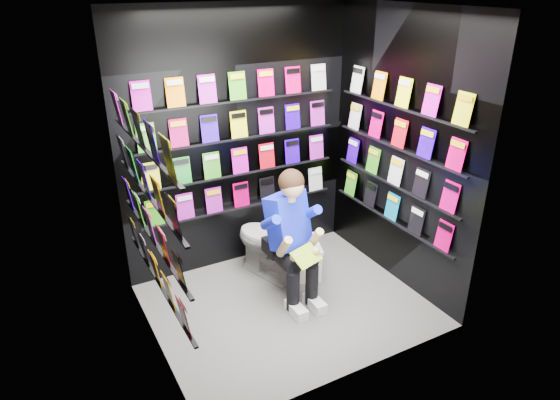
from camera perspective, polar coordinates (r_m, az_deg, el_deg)
floor at (r=4.75m, az=0.81°, el=-11.89°), size 2.40×2.40×0.00m
ceiling at (r=3.84m, az=1.05°, el=21.26°), size 2.40×2.40×0.00m
wall_back at (r=4.96m, az=-4.80°, el=6.57°), size 2.40×0.04×2.60m
wall_front at (r=3.36m, az=9.33°, el=-2.63°), size 2.40×0.04×2.60m
wall_left at (r=3.72m, az=-15.40°, el=-0.45°), size 0.04×2.00×2.60m
wall_right at (r=4.79m, az=13.58°, el=5.31°), size 0.04×2.00×2.60m
comics_back at (r=4.93m, az=-4.66°, el=6.54°), size 2.10×0.06×1.37m
comics_left at (r=3.73m, az=-14.96°, el=-0.29°), size 0.06×1.70×1.37m
comics_right at (r=4.77m, az=13.31°, el=5.32°), size 0.06×1.70×1.37m
toilet at (r=5.02m, az=-1.37°, el=-4.75°), size 0.63×0.84×0.73m
longbox at (r=5.13m, az=3.01°, el=-6.77°), size 0.36×0.47×0.31m
longbox_lid at (r=5.05m, az=3.05°, el=-5.08°), size 0.38×0.50×0.03m
reader at (r=4.54m, az=0.79°, el=-2.40°), size 0.72×0.87×1.38m
held_comic at (r=4.36m, az=3.04°, el=-6.39°), size 0.31×0.24×0.12m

